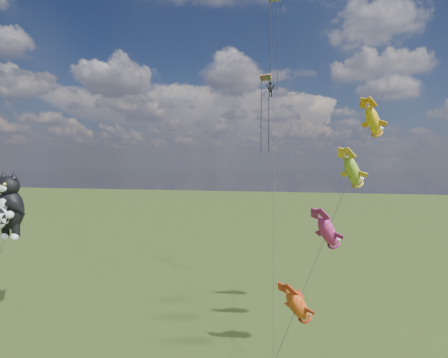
# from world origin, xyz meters

# --- Properties ---
(cat_kite_rig) EXTENTS (2.38, 4.10, 11.36)m
(cat_kite_rig) POSITION_xyz_m (-5.63, 7.59, 8.66)
(cat_kite_rig) COLOR brown
(cat_kite_rig) RESTS_ON ground
(fish_windsock_rig) EXTENTS (7.99, 13.94, 17.49)m
(fish_windsock_rig) POSITION_xyz_m (18.30, 6.58, 9.81)
(fish_windsock_rig) COLOR brown
(fish_windsock_rig) RESTS_ON ground
(parafoil_rig) EXTENTS (3.05, 17.34, 28.05)m
(parafoil_rig) POSITION_xyz_m (12.83, 18.52, 19.56)
(parafoil_rig) COLOR brown
(parafoil_rig) RESTS_ON ground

